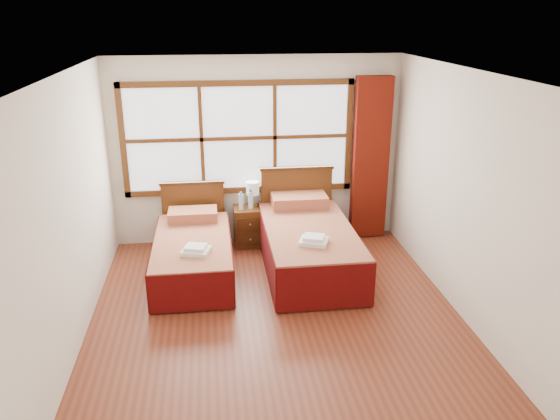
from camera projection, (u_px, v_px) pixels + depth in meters
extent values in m
plane|color=brown|center=(277.00, 317.00, 5.94)|extent=(4.50, 4.50, 0.00)
plane|color=white|center=(276.00, 73.00, 5.04)|extent=(4.50, 4.50, 0.00)
plane|color=silver|center=(257.00, 151.00, 7.59)|extent=(4.00, 0.00, 4.00)
plane|color=silver|center=(71.00, 214.00, 5.25)|extent=(0.00, 4.50, 4.50)
plane|color=silver|center=(465.00, 197.00, 5.73)|extent=(0.00, 4.50, 4.50)
cube|color=white|center=(238.00, 138.00, 7.46)|extent=(3.00, 0.02, 1.40)
cube|color=#522C11|center=(240.00, 190.00, 7.70)|extent=(3.16, 0.06, 0.08)
cube|color=#522C11|center=(237.00, 83.00, 7.19)|extent=(3.16, 0.06, 0.08)
cube|color=#522C11|center=(123.00, 142.00, 7.25)|extent=(0.08, 0.06, 1.56)
cube|color=#522C11|center=(349.00, 135.00, 7.63)|extent=(0.08, 0.06, 1.56)
cube|color=#522C11|center=(202.00, 139.00, 7.38)|extent=(0.05, 0.05, 1.40)
cube|color=#522C11|center=(275.00, 137.00, 7.50)|extent=(0.05, 0.05, 1.40)
cube|color=#522C11|center=(239.00, 138.00, 7.44)|extent=(3.00, 0.05, 0.05)
cube|color=#64140A|center=(371.00, 159.00, 7.69)|extent=(0.50, 0.16, 2.30)
cube|color=#3E220D|center=(194.00, 265.00, 6.84)|extent=(0.83, 1.65, 0.27)
cube|color=maroon|center=(193.00, 247.00, 6.75)|extent=(0.93, 1.83, 0.22)
cube|color=#540808|center=(155.00, 259.00, 6.74)|extent=(0.03, 1.83, 0.46)
cube|color=#540808|center=(230.00, 255.00, 6.85)|extent=(0.03, 1.83, 0.46)
cube|color=#540808|center=(191.00, 293.00, 5.95)|extent=(0.93, 0.03, 0.46)
cube|color=maroon|center=(193.00, 215.00, 7.31)|extent=(0.65, 0.38, 0.14)
cube|color=#522C11|center=(194.00, 214.00, 7.67)|extent=(0.86, 0.06, 0.90)
cube|color=#3E220D|center=(192.00, 183.00, 7.51)|extent=(0.90, 0.08, 0.04)
cube|color=#3E220D|center=(308.00, 257.00, 7.00)|extent=(0.97, 1.94, 0.32)
cube|color=maroon|center=(309.00, 237.00, 6.90)|extent=(1.09, 2.15, 0.26)
cube|color=#540808|center=(266.00, 250.00, 6.89)|extent=(0.03, 2.15, 0.54)
cube|color=#540808|center=(350.00, 246.00, 7.02)|extent=(0.03, 2.15, 0.54)
cube|color=#540808|center=(326.00, 288.00, 5.96)|extent=(1.09, 0.03, 0.54)
cube|color=maroon|center=(299.00, 201.00, 7.56)|extent=(0.76, 0.44, 0.17)
cube|color=#522C11|center=(296.00, 204.00, 7.82)|extent=(1.01, 0.06, 1.05)
cube|color=#3E220D|center=(297.00, 168.00, 7.63)|extent=(1.05, 0.08, 0.04)
cube|color=#522C11|center=(249.00, 226.00, 7.69)|extent=(0.42, 0.37, 0.56)
cube|color=#3E220D|center=(250.00, 239.00, 7.54)|extent=(0.37, 0.02, 0.17)
cube|color=#3E220D|center=(250.00, 224.00, 7.47)|extent=(0.37, 0.02, 0.17)
sphere|color=#AC843A|center=(250.00, 240.00, 7.53)|extent=(0.03, 0.03, 0.03)
sphere|color=#AC843A|center=(250.00, 225.00, 7.45)|extent=(0.03, 0.03, 0.03)
cube|color=white|center=(196.00, 251.00, 6.32)|extent=(0.37, 0.35, 0.05)
cube|color=white|center=(196.00, 247.00, 6.31)|extent=(0.28, 0.26, 0.04)
cube|color=white|center=(314.00, 241.00, 6.37)|extent=(0.39, 0.37, 0.05)
cube|color=white|center=(314.00, 238.00, 6.36)|extent=(0.29, 0.28, 0.04)
cylinder|color=gold|center=(253.00, 205.00, 7.67)|extent=(0.11, 0.11, 0.02)
cylinder|color=gold|center=(253.00, 199.00, 7.64)|extent=(0.02, 0.02, 0.15)
cylinder|color=silver|center=(253.00, 188.00, 7.58)|extent=(0.18, 0.18, 0.18)
cylinder|color=silver|center=(241.00, 202.00, 7.50)|extent=(0.07, 0.07, 0.22)
cylinder|color=blue|center=(241.00, 193.00, 7.46)|extent=(0.03, 0.03, 0.03)
cylinder|color=silver|center=(251.00, 200.00, 7.55)|extent=(0.07, 0.07, 0.24)
cylinder|color=blue|center=(251.00, 191.00, 7.50)|extent=(0.03, 0.03, 0.03)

